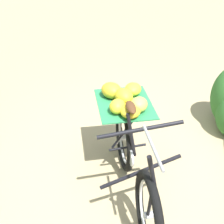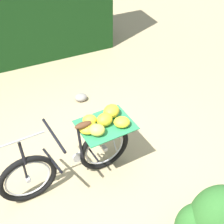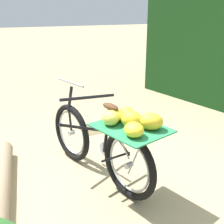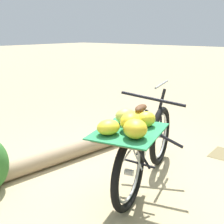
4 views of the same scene
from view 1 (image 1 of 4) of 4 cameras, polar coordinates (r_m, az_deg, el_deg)
The scene contains 2 objects.
ground_plane at distance 3.48m, azimuth 2.19°, elevation -11.88°, with size 60.00×60.00×0.00m, color tan.
bicycle at distance 3.05m, azimuth 3.48°, elevation -6.29°, with size 1.80×0.87×1.03m.
Camera 1 is at (-2.52, -0.08, 2.40)m, focal length 51.33 mm.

